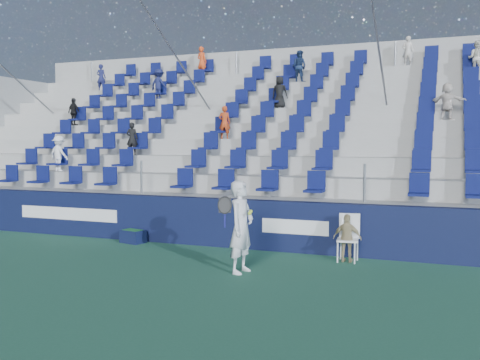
% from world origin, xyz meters
% --- Properties ---
extents(ground, '(70.00, 70.00, 0.00)m').
position_xyz_m(ground, '(0.00, 0.00, 0.00)').
color(ground, '#296147').
rests_on(ground, ground).
extents(sponsor_wall, '(24.00, 0.32, 1.20)m').
position_xyz_m(sponsor_wall, '(0.00, 3.15, 0.60)').
color(sponsor_wall, '#0E1436').
rests_on(sponsor_wall, ground).
extents(grandstand, '(24.00, 8.17, 6.63)m').
position_xyz_m(grandstand, '(-0.00, 8.24, 2.13)').
color(grandstand, '#A5A5A0').
rests_on(grandstand, ground).
extents(tennis_player, '(0.69, 0.73, 1.84)m').
position_xyz_m(tennis_player, '(1.00, 0.79, 0.92)').
color(tennis_player, silver).
rests_on(tennis_player, ground).
extents(line_judge_chair, '(0.51, 0.52, 1.03)m').
position_xyz_m(line_judge_chair, '(2.81, 2.66, 0.59)').
color(line_judge_chair, white).
rests_on(line_judge_chair, ground).
extents(line_judge, '(0.62, 0.26, 1.04)m').
position_xyz_m(line_judge, '(2.81, 2.50, 0.52)').
color(line_judge, tan).
rests_on(line_judge, ground).
extents(ball_bin, '(0.68, 0.53, 0.34)m').
position_xyz_m(ball_bin, '(-2.75, 2.75, 0.19)').
color(ball_bin, '#0F1638').
rests_on(ball_bin, ground).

